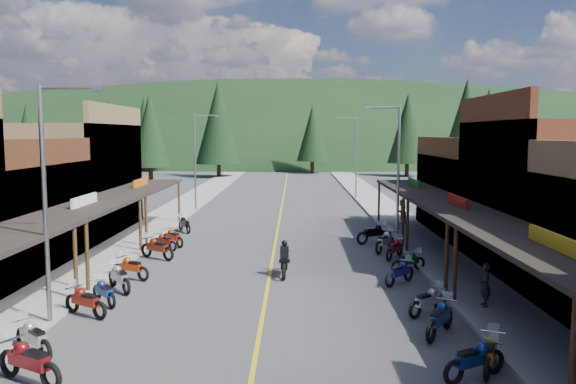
{
  "coord_description": "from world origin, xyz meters",
  "views": [
    {
      "loc": [
        1.13,
        -24.22,
        6.45
      ],
      "look_at": [
        0.75,
        8.58,
        3.0
      ],
      "focal_mm": 35.0,
      "sensor_mm": 36.0,
      "label": 1
    }
  ],
  "objects_px": {
    "shop_east_3": "(493,195)",
    "pine_1": "(145,128)",
    "pine_9": "(481,134)",
    "bike_west_7": "(119,276)",
    "bike_west_6": "(104,291)",
    "pine_8": "(93,137)",
    "pine_0": "(27,133)",
    "pine_2": "(218,123)",
    "bike_west_11": "(173,237)",
    "pine_5": "(488,124)",
    "bike_east_6": "(428,300)",
    "bike_east_4": "(490,351)",
    "pine_7": "(109,129)",
    "bike_east_5": "(440,317)",
    "bike_west_8": "(131,266)",
    "streetlight_0": "(49,194)",
    "pine_11": "(466,126)",
    "bike_west_9": "(157,247)",
    "streetlight_3": "(355,154)",
    "bike_east_11": "(374,232)",
    "bike_west_10": "(164,241)",
    "bike_west_3": "(29,359)",
    "bike_west_5": "(85,300)",
    "pine_3": "(312,133)",
    "shop_west_3": "(61,179)",
    "rider_on_bike": "(285,261)",
    "pine_10": "(150,131)",
    "pedestrian_east_a": "(485,284)",
    "bike_east_7": "(400,271)",
    "bike_west_12": "(184,223)",
    "bike_east_8": "(408,260)",
    "pine_4": "(408,128)",
    "bike_east_10": "(385,240)",
    "streetlight_2": "(396,168)",
    "bike_east_3": "(475,358)",
    "streetlight_1": "(197,157)"
  },
  "relations": [
    {
      "from": "shop_east_3",
      "to": "pine_1",
      "type": "bearing_deg",
      "value": 122.75
    },
    {
      "from": "bike_east_5",
      "to": "bike_east_8",
      "type": "distance_m",
      "value": 8.37
    },
    {
      "from": "pine_7",
      "to": "rider_on_bike",
      "type": "height_order",
      "value": "pine_7"
    },
    {
      "from": "pine_10",
      "to": "pedestrian_east_a",
      "type": "bearing_deg",
      "value": -64.3
    },
    {
      "from": "pine_7",
      "to": "bike_east_5",
      "type": "height_order",
      "value": "pine_7"
    },
    {
      "from": "pine_4",
      "to": "bike_east_10",
      "type": "height_order",
      "value": "pine_4"
    },
    {
      "from": "pine_5",
      "to": "bike_west_3",
      "type": "relative_size",
      "value": 6.07
    },
    {
      "from": "bike_east_7",
      "to": "bike_west_12",
      "type": "bearing_deg",
      "value": 176.06
    },
    {
      "from": "bike_west_9",
      "to": "pine_8",
      "type": "bearing_deg",
      "value": 57.16
    },
    {
      "from": "bike_west_6",
      "to": "pedestrian_east_a",
      "type": "distance_m",
      "value": 14.16
    },
    {
      "from": "pine_9",
      "to": "bike_west_8",
      "type": "height_order",
      "value": "pine_9"
    },
    {
      "from": "pine_9",
      "to": "bike_west_6",
      "type": "relative_size",
      "value": 5.72
    },
    {
      "from": "shop_east_3",
      "to": "streetlight_1",
      "type": "height_order",
      "value": "streetlight_1"
    },
    {
      "from": "pine_11",
      "to": "bike_west_9",
      "type": "height_order",
      "value": "pine_11"
    },
    {
      "from": "pine_1",
      "to": "bike_west_6",
      "type": "bearing_deg",
      "value": -76.31
    },
    {
      "from": "pine_8",
      "to": "bike_west_8",
      "type": "distance_m",
      "value": 43.36
    },
    {
      "from": "bike_west_11",
      "to": "bike_west_12",
      "type": "height_order",
      "value": "bike_west_12"
    },
    {
      "from": "bike_east_4",
      "to": "pine_10",
      "type": "bearing_deg",
      "value": 137.47
    },
    {
      "from": "bike_west_7",
      "to": "bike_west_9",
      "type": "relative_size",
      "value": 0.97
    },
    {
      "from": "pine_3",
      "to": "bike_east_3",
      "type": "relative_size",
      "value": 5.35
    },
    {
      "from": "bike_west_5",
      "to": "bike_east_8",
      "type": "height_order",
      "value": "bike_west_5"
    },
    {
      "from": "pine_9",
      "to": "bike_west_3",
      "type": "relative_size",
      "value": 4.68
    },
    {
      "from": "pine_0",
      "to": "bike_east_11",
      "type": "height_order",
      "value": "pine_0"
    },
    {
      "from": "pine_9",
      "to": "pine_11",
      "type": "height_order",
      "value": "pine_11"
    },
    {
      "from": "pine_5",
      "to": "bike_east_6",
      "type": "xyz_separation_m",
      "value": [
        -28.12,
        -76.77,
        -7.43
      ]
    },
    {
      "from": "bike_west_7",
      "to": "pine_0",
      "type": "bearing_deg",
      "value": 80.39
    },
    {
      "from": "pine_2",
      "to": "streetlight_2",
      "type": "bearing_deg",
      "value": -71.27
    },
    {
      "from": "bike_west_10",
      "to": "bike_east_6",
      "type": "xyz_separation_m",
      "value": [
        11.95,
        -11.03,
        0.03
      ]
    },
    {
      "from": "pine_9",
      "to": "bike_west_7",
      "type": "relative_size",
      "value": 4.98
    },
    {
      "from": "bike_east_8",
      "to": "pine_8",
      "type": "bearing_deg",
      "value": -172.13
    },
    {
      "from": "shop_west_3",
      "to": "pine_5",
      "type": "height_order",
      "value": "pine_5"
    },
    {
      "from": "pine_3",
      "to": "shop_west_3",
      "type": "bearing_deg",
      "value": -108.01
    },
    {
      "from": "pine_1",
      "to": "bike_east_11",
      "type": "bearing_deg",
      "value": -64.25
    },
    {
      "from": "pine_7",
      "to": "streetlight_3",
      "type": "bearing_deg",
      "value": -49.74
    },
    {
      "from": "pine_3",
      "to": "bike_east_7",
      "type": "relative_size",
      "value": 5.46
    },
    {
      "from": "pine_3",
      "to": "bike_west_8",
      "type": "xyz_separation_m",
      "value": [
        -10.11,
        -65.98,
        -5.9
      ]
    },
    {
      "from": "bike_west_5",
      "to": "bike_west_9",
      "type": "xyz_separation_m",
      "value": [
        0.33,
        9.03,
        0.05
      ]
    },
    {
      "from": "bike_east_7",
      "to": "bike_east_10",
      "type": "distance_m",
      "value": 6.58
    },
    {
      "from": "bike_east_8",
      "to": "streetlight_3",
      "type": "bearing_deg",
      "value": 150.39
    },
    {
      "from": "pine_2",
      "to": "bike_west_3",
      "type": "distance_m",
      "value": 68.95
    },
    {
      "from": "pine_1",
      "to": "pine_8",
      "type": "distance_m",
      "value": 30.09
    },
    {
      "from": "streetlight_0",
      "to": "bike_west_3",
      "type": "distance_m",
      "value": 5.96
    },
    {
      "from": "pine_9",
      "to": "bike_west_8",
      "type": "xyz_separation_m",
      "value": [
        -30.11,
        -44.98,
        -5.8
      ]
    },
    {
      "from": "pine_2",
      "to": "bike_west_11",
      "type": "relative_size",
      "value": 6.99
    },
    {
      "from": "bike_west_5",
      "to": "pine_0",
      "type": "bearing_deg",
      "value": 58.29
    },
    {
      "from": "pine_0",
      "to": "bike_west_10",
      "type": "xyz_separation_m",
      "value": [
        33.93,
        -55.75,
        -5.95
      ]
    },
    {
      "from": "pine_8",
      "to": "bike_west_12",
      "type": "xyz_separation_m",
      "value": [
        15.93,
        -28.07,
        -5.4
      ]
    },
    {
      "from": "bike_west_11",
      "to": "bike_east_4",
      "type": "xyz_separation_m",
      "value": [
        12.26,
        -16.76,
        -0.01
      ]
    },
    {
      "from": "bike_east_4",
      "to": "rider_on_bike",
      "type": "distance_m",
      "value": 11.72
    },
    {
      "from": "streetlight_0",
      "to": "bike_east_4",
      "type": "relative_size",
      "value": 4.07
    }
  ]
}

